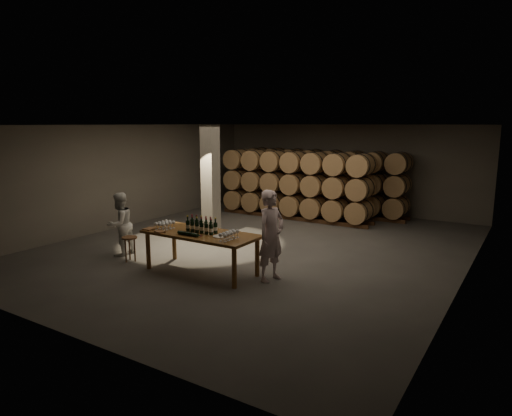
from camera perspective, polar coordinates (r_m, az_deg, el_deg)
The scene contains 15 objects.
room at distance 13.07m, azimuth -5.70°, elevation 3.28°, with size 12.00×12.00×12.00m.
tasting_table at distance 10.04m, azimuth -6.90°, elevation -3.64°, with size 2.60×1.10×0.90m.
barrel_stack_back at distance 16.79m, azimuth 8.24°, elevation 3.44°, with size 6.26×0.95×2.31m.
barrel_stack_front at distance 15.70m, azimuth 4.86°, elevation 3.03°, with size 5.48×0.95×2.31m.
bottle_cluster at distance 10.01m, azimuth -6.83°, elevation -2.33°, with size 0.74×0.24×0.35m.
lying_bottles at distance 9.76m, azimuth -8.45°, elevation -3.22°, with size 0.62×0.08×0.08m.
glass_cluster_left at distance 10.46m, azimuth -11.33°, elevation -1.89°, with size 0.31×0.42×0.18m.
glass_cluster_right at distance 9.36m, azimuth -3.38°, elevation -3.19°, with size 0.19×0.52×0.17m.
plate at distance 9.62m, azimuth -4.52°, elevation -3.54°, with size 0.30×0.30×0.02m, color white.
notebook_near at distance 10.19m, azimuth -11.93°, elevation -2.90°, with size 0.22×0.18×0.03m, color #905B34.
notebook_corner at distance 10.53m, azimuth -13.16°, elevation -2.53°, with size 0.21×0.27×0.02m, color #905B34.
pen at distance 10.12m, azimuth -11.52°, elevation -3.03°, with size 0.01×0.01×0.14m, color black.
stool at distance 11.24m, azimuth -15.53°, elevation -4.03°, with size 0.36×0.36×0.60m.
person_man at distance 9.45m, azimuth 1.90°, elevation -3.48°, with size 0.70×0.46×1.91m, color beige.
person_woman at distance 11.76m, azimuth -16.64°, elevation -1.95°, with size 0.77×0.60×1.58m, color white.
Camera 1 is at (6.15, -10.05, 3.25)m, focal length 32.00 mm.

